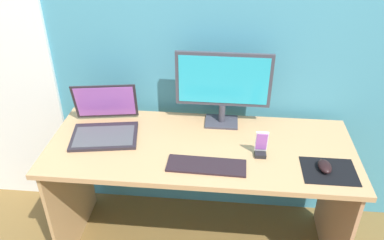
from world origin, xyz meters
The scene contains 8 objects.
wall_back centered at (0.00, 0.39, 1.25)m, with size 6.00×0.04×2.50m, color teal.
desk centered at (0.00, 0.00, 0.59)m, with size 1.57×0.63×0.73m.
monitor centered at (0.10, 0.23, 0.97)m, with size 0.51×0.14×0.42m.
laptop centered at (-0.52, 0.07, 0.78)m, with size 0.39×0.37×0.24m.
keyboard_external centered at (0.04, -0.17, 0.74)m, with size 0.37×0.13×0.01m, color black.
mousepad centered at (0.61, -0.15, 0.73)m, with size 0.25×0.20×0.00m, color black.
mouse centered at (0.59, -0.14, 0.75)m, with size 0.06×0.10×0.04m, color black.
phone_in_dock centered at (0.30, -0.06, 0.78)m, with size 0.06×0.05×0.14m.
Camera 1 is at (0.11, -1.62, 1.89)m, focal length 36.37 mm.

